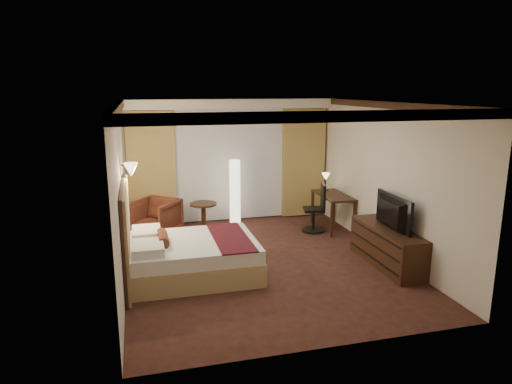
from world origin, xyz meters
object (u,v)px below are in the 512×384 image
object	(u,v)px
side_table	(204,217)
office_chair	(314,208)
bed	(194,257)
dresser	(387,247)
armchair	(155,216)
floor_lamp	(235,193)
television	(388,210)
desk	(333,212)

from	to	relation	value
side_table	office_chair	xyz separation A→B (m)	(2.22, -0.55, 0.20)
bed	office_chair	xyz separation A→B (m)	(2.69, 1.65, 0.21)
dresser	armchair	bearing A→B (deg)	144.87
floor_lamp	dresser	xyz separation A→B (m)	(2.00, -2.81, -0.40)
armchair	side_table	xyz separation A→B (m)	(0.97, 0.02, -0.11)
armchair	floor_lamp	bearing A→B (deg)	46.36
armchair	office_chair	distance (m)	3.24
floor_lamp	office_chair	size ratio (longest dim) A/B	1.45
television	desk	bearing A→B (deg)	2.04
television	side_table	bearing A→B (deg)	47.24
bed	dresser	xyz separation A→B (m)	(3.19, -0.41, 0.04)
armchair	desk	bearing A→B (deg)	31.53
armchair	floor_lamp	xyz separation A→B (m)	(1.69, 0.22, 0.32)
floor_lamp	dresser	distance (m)	3.48
office_chair	dresser	size ratio (longest dim) A/B	0.60
bed	office_chair	distance (m)	3.17
floor_lamp	television	bearing A→B (deg)	-54.94
armchair	dresser	bearing A→B (deg)	3.90
bed	floor_lamp	xyz separation A→B (m)	(1.19, 2.40, 0.44)
bed	armchair	world-z (taller)	armchair
office_chair	desk	bearing A→B (deg)	19.81
bed	dresser	bearing A→B (deg)	-7.39
side_table	office_chair	world-z (taller)	office_chair
dresser	side_table	bearing A→B (deg)	136.06
armchair	floor_lamp	distance (m)	1.73
desk	floor_lamp	bearing A→B (deg)	160.39
armchair	office_chair	world-z (taller)	office_chair
office_chair	television	bearing A→B (deg)	-63.75
desk	office_chair	bearing A→B (deg)	-173.65
side_table	office_chair	distance (m)	2.29
desk	office_chair	xyz separation A→B (m)	(-0.45, -0.05, 0.13)
side_table	armchair	bearing A→B (deg)	-178.72
desk	dresser	world-z (taller)	desk
bed	armchair	size ratio (longest dim) A/B	2.41
armchair	desk	xyz separation A→B (m)	(3.64, -0.48, -0.04)
desk	armchair	bearing A→B (deg)	172.49
armchair	office_chair	bearing A→B (deg)	29.61
bed	dresser	size ratio (longest dim) A/B	1.18
side_table	television	world-z (taller)	television
dresser	television	world-z (taller)	television
dresser	television	distance (m)	0.64
armchair	dresser	xyz separation A→B (m)	(3.69, -2.60, -0.08)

